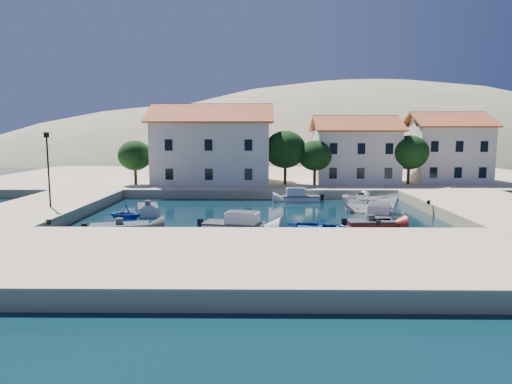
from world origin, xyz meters
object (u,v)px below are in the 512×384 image
at_px(building_right, 446,146).
at_px(boat_east, 370,212).
at_px(lamppost, 48,162).
at_px(building_left, 213,143).
at_px(rowboat_south, 323,235).
at_px(cabin_cruiser_south, 234,224).
at_px(building_mid, 355,148).
at_px(cabin_cruiser_east, 378,216).

relative_size(building_right, boat_east, 1.87).
distance_m(building_right, lamppost, 46.98).
height_order(building_left, rowboat_south, building_left).
height_order(lamppost, cabin_cruiser_south, lamppost).
relative_size(building_left, lamppost, 2.36).
distance_m(building_left, cabin_cruiser_south, 25.43).
distance_m(building_right, cabin_cruiser_south, 37.37).
height_order(building_right, boat_east, building_right).
xyz_separation_m(building_mid, lamppost, (-29.50, -21.00, -0.47)).
bearing_deg(rowboat_south, building_mid, 2.27).
relative_size(building_left, rowboat_south, 2.68).
xyz_separation_m(building_mid, boat_east, (-2.03, -17.52, -5.22)).
distance_m(building_mid, cabin_cruiser_east, 22.59).
distance_m(building_mid, cabin_cruiser_south, 29.41).
bearing_deg(building_right, rowboat_south, -125.15).
bearing_deg(lamppost, boat_east, 7.21).
bearing_deg(lamppost, building_right, 27.93).
distance_m(rowboat_south, boat_east, 10.63).
height_order(building_mid, building_right, building_right).
xyz_separation_m(lamppost, rowboat_south, (22.02, -5.66, -4.75)).
bearing_deg(boat_east, building_right, -32.30).
bearing_deg(cabin_cruiser_south, cabin_cruiser_east, 29.75).
relative_size(lamppost, cabin_cruiser_east, 1.15).
bearing_deg(cabin_cruiser_east, building_right, -14.12).
xyz_separation_m(building_left, boat_east, (15.97, -16.52, -5.94)).
distance_m(rowboat_south, cabin_cruiser_east, 6.95).
relative_size(building_right, cabin_cruiser_south, 1.97).
xyz_separation_m(building_mid, rowboat_south, (-7.48, -26.66, -5.22)).
bearing_deg(building_right, boat_east, -127.14).
relative_size(building_mid, boat_east, 2.08).
bearing_deg(cabin_cruiser_east, boat_east, 13.35).
bearing_deg(building_left, building_right, 3.81).
height_order(cabin_cruiser_south, boat_east, cabin_cruiser_south).
relative_size(building_left, building_right, 1.56).
height_order(building_left, building_mid, building_left).
bearing_deg(lamppost, cabin_cruiser_east, -2.02).
distance_m(lamppost, cabin_cruiser_east, 27.47).
relative_size(rowboat_south, cabin_cruiser_east, 1.02).
relative_size(building_mid, cabin_cruiser_east, 1.94).
bearing_deg(building_mid, building_left, -176.82).
bearing_deg(boat_east, building_left, 48.86).
bearing_deg(building_right, building_left, -176.19).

